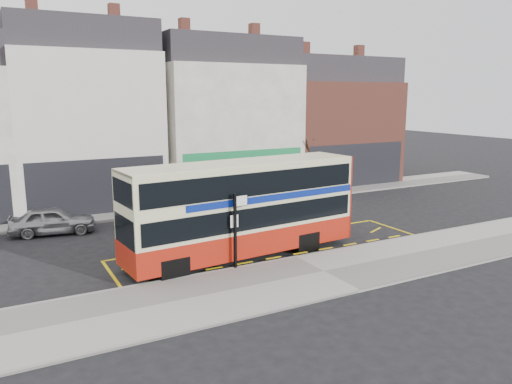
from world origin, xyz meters
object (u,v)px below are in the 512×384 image
bus_stop_post (236,223)px  car_white (311,187)px  street_tree_right (302,146)px  double_decker_bus (243,207)px  car_grey (216,201)px  car_silver (53,220)px

bus_stop_post → car_white: bus_stop_post is taller
street_tree_right → double_decker_bus: bearing=-133.0°
bus_stop_post → double_decker_bus: bearing=49.5°
bus_stop_post → car_grey: (3.27, 9.43, -1.22)m
double_decker_bus → bus_stop_post: size_ratio=3.54×
car_silver → street_tree_right: bearing=-69.8°
double_decker_bus → car_white: size_ratio=2.03×
double_decker_bus → car_silver: bearing=126.7°
car_white → street_tree_right: 3.12m
bus_stop_post → street_tree_right: street_tree_right is taller
car_silver → car_white: size_ratio=0.79×
double_decker_bus → car_silver: size_ratio=2.58×
bus_stop_post → car_white: (10.36, 10.15, -1.15)m
double_decker_bus → street_tree_right: size_ratio=2.14×
car_silver → car_grey: car_silver is taller
double_decker_bus → street_tree_right: 14.41m
double_decker_bus → car_white: bearing=38.1°
car_silver → bus_stop_post: bearing=-138.4°
car_grey → street_tree_right: bearing=-83.9°
car_grey → street_tree_right: (7.55, 2.52, 2.57)m
car_grey → street_tree_right: 8.36m
double_decker_bus → street_tree_right: (9.79, 10.51, 1.13)m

